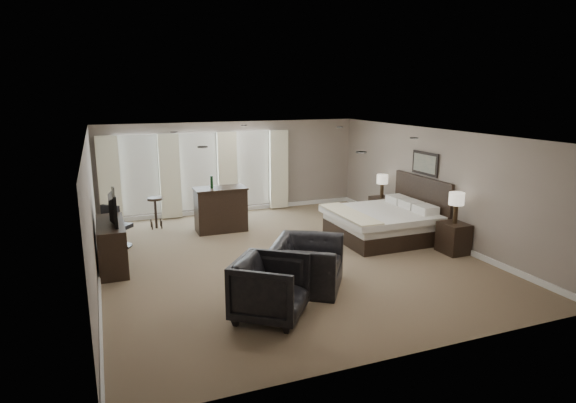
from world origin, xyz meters
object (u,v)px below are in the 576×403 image
object	(u,v)px
lamp_far	(382,186)
tv	(110,219)
nightstand_far	(381,209)
desk_chair	(118,225)
bed	(383,210)
dresser	(112,245)
armchair_near	(307,256)
armchair_far	(270,286)
nightstand_near	(453,238)
lamp_near	(456,208)
bar_stool_left	(156,213)
bar_counter	(221,209)
bar_stool_right	(217,206)

from	to	relation	value
lamp_far	tv	distance (m)	7.02
nightstand_far	desk_chair	world-z (taller)	desk_chair
bed	desk_chair	xyz separation A→B (m)	(-5.85, 1.58, -0.20)
dresser	bed	bearing A→B (deg)	-2.69
armchair_near	armchair_far	distance (m)	1.35
armchair_near	nightstand_far	bearing A→B (deg)	-13.41
nightstand_far	armchair_near	distance (m)	5.07
nightstand_near	tv	size ratio (longest dim) A/B	0.63
nightstand_far	desk_chair	distance (m)	6.75
nightstand_far	lamp_near	distance (m)	2.98
bed	bar_stool_left	xyz separation A→B (m)	(-4.90, 2.91, -0.31)
tv	armchair_near	distance (m)	3.96
bed	nightstand_near	distance (m)	1.74
armchair_near	desk_chair	size ratio (longest dim) A/B	1.28
nightstand_far	dresser	size ratio (longest dim) A/B	0.40
armchair_near	lamp_near	bearing A→B (deg)	-47.88
bed	dresser	world-z (taller)	bed
armchair_far	bar_counter	bearing A→B (deg)	32.65
lamp_far	bar_counter	bearing A→B (deg)	172.15
bed	armchair_far	distance (m)	4.81
lamp_near	armchair_near	size ratio (longest dim) A/B	0.51
lamp_near	bar_counter	size ratio (longest dim) A/B	0.52
lamp_near	desk_chair	distance (m)	7.41
lamp_far	armchair_near	distance (m)	5.08
dresser	nightstand_far	bearing A→B (deg)	9.57
lamp_near	bar_counter	distance (m)	5.55
armchair_near	bar_stool_right	size ratio (longest dim) A/B	1.89
bed	nightstand_far	size ratio (longest dim) A/B	3.53
lamp_near	dresser	xyz separation A→B (m)	(-6.92, 1.73, -0.54)
nightstand_near	lamp_far	size ratio (longest dim) A/B	1.07
bar_counter	lamp_far	bearing A→B (deg)	-7.85
nightstand_near	bar_stool_left	world-z (taller)	bar_stool_left
lamp_near	dresser	world-z (taller)	lamp_near
armchair_near	bar_stool_left	xyz separation A→B (m)	(-2.08, 4.91, -0.18)
dresser	armchair_near	bearing A→B (deg)	-35.44
dresser	desk_chair	xyz separation A→B (m)	(0.18, 1.30, 0.05)
dresser	lamp_near	bearing A→B (deg)	-14.06
bed	desk_chair	bearing A→B (deg)	164.90
armchair_far	bar_stool_right	world-z (taller)	armchair_far
bar_stool_right	tv	bearing A→B (deg)	-133.20
bar_counter	desk_chair	xyz separation A→B (m)	(-2.45, -0.46, -0.04)
bed	bar_stool_right	bearing A→B (deg)	134.30
nightstand_far	armchair_far	bearing A→B (deg)	-137.35
nightstand_near	armchair_far	distance (m)	4.94
bed	bar_stool_left	distance (m)	5.70
nightstand_near	bar_stool_right	size ratio (longest dim) A/B	0.95
tv	bar_counter	distance (m)	3.19
nightstand_far	dresser	bearing A→B (deg)	-170.43
tv	bar_stool_left	distance (m)	2.92
bed	lamp_far	bearing A→B (deg)	58.46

